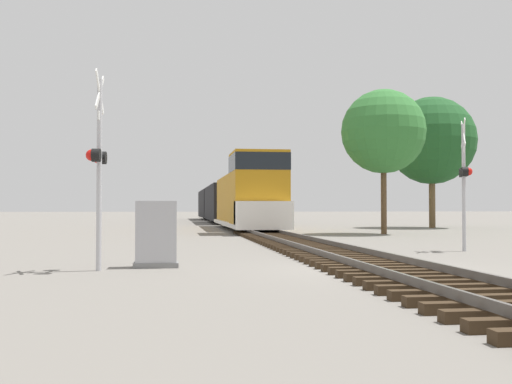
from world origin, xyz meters
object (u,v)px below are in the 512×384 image
(freight_train, at_px, (226,203))
(crossing_signal_near, at_px, (98,160))
(tree_far_right, at_px, (383,132))
(relay_cabinet, at_px, (156,235))
(crossing_signal_far, at_px, (465,176))
(tree_mid_background, at_px, (432,141))

(freight_train, distance_m, crossing_signal_near, 39.75)
(freight_train, distance_m, tree_far_right, 23.40)
(crossing_signal_near, height_order, relay_cabinet, crossing_signal_near)
(crossing_signal_far, xyz_separation_m, relay_cabinet, (-9.91, -3.93, -1.71))
(crossing_signal_near, bearing_deg, crossing_signal_far, 116.19)
(freight_train, xyz_separation_m, crossing_signal_near, (-6.30, -39.25, 0.63))
(crossing_signal_near, distance_m, crossing_signal_far, 12.10)
(freight_train, relative_size, crossing_signal_near, 10.87)
(freight_train, height_order, tree_mid_background, tree_mid_background)
(crossing_signal_near, xyz_separation_m, relay_cabinet, (1.30, 0.63, -1.73))
(relay_cabinet, xyz_separation_m, tree_mid_background, (18.64, 25.81, 5.42))
(tree_mid_background, bearing_deg, freight_train, 136.82)
(crossing_signal_near, bearing_deg, freight_train, 174.95)
(crossing_signal_far, xyz_separation_m, tree_far_right, (1.78, 12.57, 3.07))
(freight_train, relative_size, relay_cabinet, 31.01)
(crossing_signal_far, distance_m, tree_far_right, 13.06)
(crossing_signal_far, bearing_deg, freight_train, 27.53)
(crossing_signal_near, relative_size, tree_far_right, 0.58)
(crossing_signal_near, distance_m, tree_mid_background, 33.32)
(tree_far_right, distance_m, tree_mid_background, 11.64)
(relay_cabinet, bearing_deg, tree_mid_background, 54.16)
(freight_train, height_order, crossing_signal_near, crossing_signal_near)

